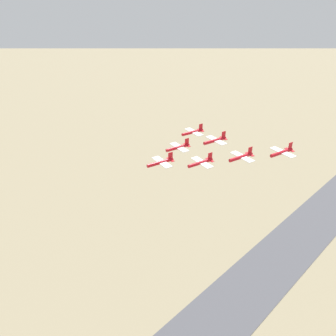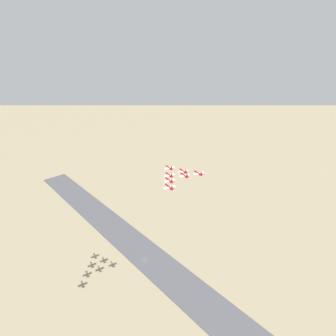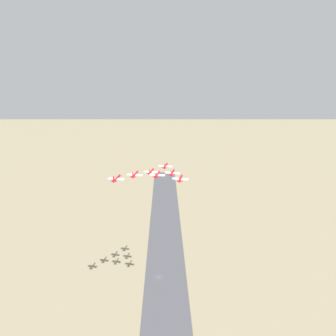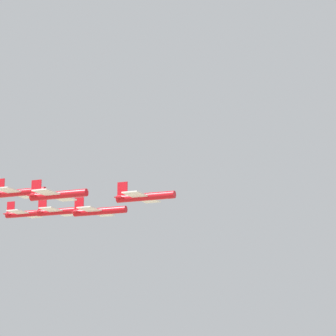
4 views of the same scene
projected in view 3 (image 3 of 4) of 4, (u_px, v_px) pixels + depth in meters
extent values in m
plane|color=gray|center=(159.00, 277.00, 218.74)|extent=(3000.00, 3000.00, 0.00)
cube|color=#47474C|center=(166.00, 306.00, 191.22)|extent=(244.05, 529.80, 0.20)
cylinder|color=red|center=(166.00, 166.00, 154.91)|extent=(2.57, 8.75, 1.06)
cube|color=white|center=(165.00, 166.00, 154.37)|extent=(8.40, 3.70, 0.17)
cube|color=red|center=(164.00, 166.00, 151.16)|extent=(0.40, 1.55, 2.13)
cube|color=red|center=(164.00, 168.00, 151.60)|extent=(3.23, 1.59, 0.12)
cylinder|color=red|center=(151.00, 172.00, 146.62)|extent=(2.57, 8.75, 1.06)
cube|color=white|center=(151.00, 172.00, 146.09)|extent=(8.40, 3.70, 0.17)
cube|color=red|center=(150.00, 172.00, 142.87)|extent=(0.40, 1.55, 2.13)
cube|color=red|center=(150.00, 174.00, 143.32)|extent=(3.23, 1.59, 0.12)
cylinder|color=red|center=(173.00, 173.00, 144.29)|extent=(2.57, 8.75, 1.06)
cube|color=white|center=(172.00, 173.00, 143.75)|extent=(8.40, 3.70, 0.17)
cube|color=red|center=(171.00, 173.00, 140.54)|extent=(0.40, 1.55, 2.13)
cube|color=red|center=(171.00, 175.00, 140.98)|extent=(3.23, 1.59, 0.12)
cylinder|color=red|center=(135.00, 174.00, 137.67)|extent=(2.57, 8.75, 1.06)
cube|color=white|center=(135.00, 175.00, 137.13)|extent=(8.40, 3.70, 0.17)
cube|color=red|center=(133.00, 174.00, 133.92)|extent=(0.40, 1.55, 2.13)
cube|color=red|center=(133.00, 177.00, 134.37)|extent=(3.23, 1.59, 0.12)
cylinder|color=red|center=(157.00, 175.00, 135.14)|extent=(2.57, 8.75, 1.06)
cube|color=white|center=(157.00, 175.00, 134.60)|extent=(8.40, 3.70, 0.17)
cube|color=red|center=(156.00, 175.00, 131.39)|extent=(0.40, 1.55, 2.13)
cube|color=red|center=(156.00, 177.00, 131.83)|extent=(3.23, 1.59, 0.12)
cylinder|color=red|center=(181.00, 179.00, 133.31)|extent=(2.57, 8.75, 1.06)
cube|color=white|center=(180.00, 179.00, 132.78)|extent=(8.40, 3.70, 0.17)
cube|color=red|center=(180.00, 179.00, 129.56)|extent=(0.40, 1.55, 2.13)
cube|color=red|center=(179.00, 181.00, 130.01)|extent=(3.23, 1.59, 0.12)
cylinder|color=red|center=(117.00, 178.00, 128.84)|extent=(2.57, 8.75, 1.06)
cube|color=white|center=(116.00, 179.00, 128.31)|extent=(8.40, 3.70, 0.17)
cube|color=red|center=(114.00, 179.00, 125.09)|extent=(0.40, 1.55, 2.13)
cube|color=red|center=(114.00, 181.00, 125.54)|extent=(3.23, 1.59, 0.12)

